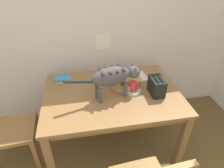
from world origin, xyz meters
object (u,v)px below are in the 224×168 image
object	(u,v)px
magazine	(135,77)
book_stack	(63,79)
wicker_basket	(126,82)
cat	(114,77)
saucer_bowl	(132,91)
toaster	(157,86)
dining_table	(112,99)
wooden_chair_far	(8,129)
coffee_mug	(133,86)

from	to	relation	value
magazine	book_stack	size ratio (longest dim) A/B	1.37
magazine	wicker_basket	size ratio (longest dim) A/B	0.78
cat	saucer_bowl	size ratio (longest dim) A/B	4.02
saucer_bowl	book_stack	world-z (taller)	book_stack
cat	toaster	bearing A→B (deg)	74.56
cat	saucer_bowl	distance (m)	0.29
wicker_basket	saucer_bowl	bearing A→B (deg)	-73.45
dining_table	wicker_basket	size ratio (longest dim) A/B	4.30
wicker_basket	magazine	bearing A→B (deg)	43.61
wicker_basket	toaster	distance (m)	0.33
wicker_basket	toaster	bearing A→B (deg)	-36.67
dining_table	toaster	size ratio (longest dim) A/B	6.78
wicker_basket	wooden_chair_far	xyz separation A→B (m)	(-1.23, -0.14, -0.33)
dining_table	coffee_mug	world-z (taller)	coffee_mug
coffee_mug	saucer_bowl	bearing A→B (deg)	180.00
cat	magazine	bearing A→B (deg)	123.33
wicker_basket	toaster	xyz separation A→B (m)	(0.26, -0.19, 0.04)
saucer_bowl	toaster	distance (m)	0.24
coffee_mug	wooden_chair_far	bearing A→B (deg)	-179.43
saucer_bowl	dining_table	bearing A→B (deg)	172.51
saucer_bowl	wooden_chair_far	xyz separation A→B (m)	(-1.26, -0.01, -0.30)
wicker_basket	wooden_chair_far	distance (m)	1.28
magazine	wooden_chair_far	distance (m)	1.43
dining_table	coffee_mug	size ratio (longest dim) A/B	10.31
coffee_mug	book_stack	distance (m)	0.78
toaster	cat	bearing A→B (deg)	176.42
magazine	cat	bearing A→B (deg)	-137.72
dining_table	cat	distance (m)	0.32
saucer_bowl	book_stack	bearing A→B (deg)	154.06
coffee_mug	toaster	distance (m)	0.23
book_stack	toaster	xyz separation A→B (m)	(0.92, -0.41, 0.06)
cat	coffee_mug	xyz separation A→B (m)	(0.20, 0.04, -0.15)
coffee_mug	magazine	size ratio (longest dim) A/B	0.53
wicker_basket	book_stack	bearing A→B (deg)	162.10
cat	book_stack	world-z (taller)	cat
book_stack	wicker_basket	size ratio (longest dim) A/B	0.57
saucer_bowl	wooden_chair_far	world-z (taller)	wooden_chair_far
toaster	wooden_chair_far	world-z (taller)	wooden_chair_far
dining_table	saucer_bowl	distance (m)	0.23
dining_table	saucer_bowl	xyz separation A→B (m)	(0.20, -0.03, 0.10)
book_stack	wooden_chair_far	distance (m)	0.73
cat	book_stack	size ratio (longest dim) A/B	3.94
magazine	toaster	distance (m)	0.36
toaster	wooden_chair_far	size ratio (longest dim) A/B	0.22
coffee_mug	wooden_chair_far	xyz separation A→B (m)	(-1.27, -0.01, -0.36)
cat	coffee_mug	distance (m)	0.26
saucer_bowl	wooden_chair_far	size ratio (longest dim) A/B	0.19
coffee_mug	dining_table	bearing A→B (deg)	172.64
magazine	wooden_chair_far	xyz separation A→B (m)	(-1.38, -0.28, -0.29)
wooden_chair_far	toaster	bearing A→B (deg)	83.96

